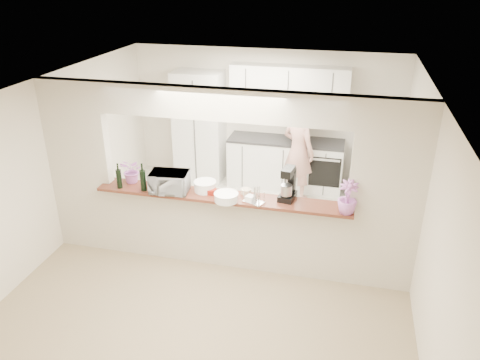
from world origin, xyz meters
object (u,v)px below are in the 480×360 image
(refrigerator, at_px, (376,153))
(toaster_oven, at_px, (169,182))
(stand_mixer, at_px, (288,185))
(person, at_px, (298,152))

(refrigerator, distance_m, toaster_oven, 3.91)
(toaster_oven, relative_size, stand_mixer, 1.14)
(refrigerator, bearing_deg, person, -165.21)
(toaster_oven, distance_m, person, 2.81)
(person, bearing_deg, toaster_oven, 91.42)
(stand_mixer, bearing_deg, toaster_oven, -173.94)
(refrigerator, bearing_deg, toaster_oven, -135.00)
(toaster_oven, bearing_deg, stand_mixer, -0.73)
(stand_mixer, xyz_separation_m, person, (-0.13, 2.24, -0.41))
(toaster_oven, height_order, person, person)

